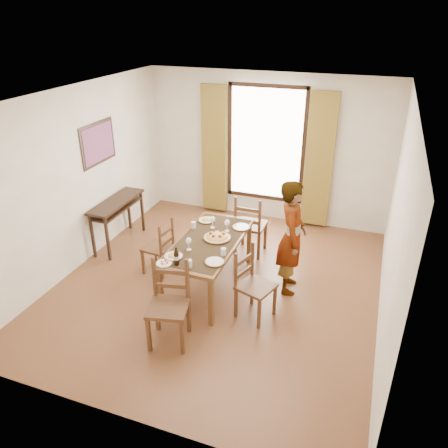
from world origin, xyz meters
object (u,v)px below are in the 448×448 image
(dining_table, at_px, (208,245))
(man, at_px, (292,238))
(console_table, at_px, (117,207))
(pasta_platter, at_px, (217,235))

(dining_table, distance_m, man, 1.16)
(console_table, bearing_deg, man, -6.32)
(dining_table, distance_m, pasta_platter, 0.18)
(console_table, relative_size, pasta_platter, 3.00)
(console_table, xyz_separation_m, dining_table, (1.91, -0.67, 0.00))
(pasta_platter, bearing_deg, man, 13.97)
(man, bearing_deg, pasta_platter, 93.50)
(console_table, relative_size, man, 0.72)
(man, distance_m, pasta_platter, 1.04)
(dining_table, relative_size, pasta_platter, 4.37)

